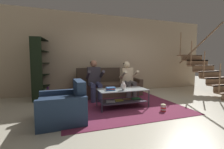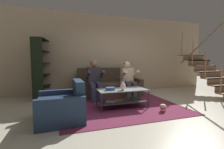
# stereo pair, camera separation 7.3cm
# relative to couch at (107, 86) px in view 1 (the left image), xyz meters

# --- Properties ---
(ground) EXTENTS (16.80, 16.80, 0.00)m
(ground) POSITION_rel_couch_xyz_m (0.38, -1.81, -0.31)
(ground) COLOR beige
(back_partition) EXTENTS (8.40, 0.12, 2.90)m
(back_partition) POSITION_rel_couch_xyz_m (0.38, 0.65, 1.14)
(back_partition) COLOR #C1A98C
(back_partition) RESTS_ON ground
(staircase_run) EXTENTS (1.07, 1.93, 2.36)m
(staircase_run) POSITION_rel_couch_xyz_m (3.56, -0.86, 0.53)
(staircase_run) COLOR #A37958
(staircase_run) RESTS_ON ground
(couch) EXTENTS (2.27, 0.86, 0.94)m
(couch) POSITION_rel_couch_xyz_m (0.00, 0.00, 0.00)
(couch) COLOR #4C3C31
(couch) RESTS_ON ground
(person_seated_left) EXTENTS (0.50, 0.58, 1.21)m
(person_seated_left) POSITION_rel_couch_xyz_m (-0.55, -0.52, 0.35)
(person_seated_left) COLOR #3B3F63
(person_seated_left) RESTS_ON ground
(person_seated_right) EXTENTS (0.50, 0.58, 1.17)m
(person_seated_right) POSITION_rel_couch_xyz_m (0.55, -0.52, 0.33)
(person_seated_right) COLOR #514F50
(person_seated_right) RESTS_ON ground
(coffee_table) EXTENTS (1.24, 0.57, 0.46)m
(coffee_table) POSITION_rel_couch_xyz_m (-0.03, -1.44, -0.00)
(coffee_table) COLOR #A8B7BC
(coffee_table) RESTS_ON ground
(area_rug) EXTENTS (3.00, 3.38, 0.01)m
(area_rug) POSITION_rel_couch_xyz_m (-0.01, -0.85, -0.30)
(area_rug) COLOR maroon
(area_rug) RESTS_ON ground
(vase) EXTENTS (0.14, 0.14, 0.20)m
(vase) POSITION_rel_couch_xyz_m (-0.05, -1.56, 0.25)
(vase) COLOR silver
(vase) RESTS_ON coffee_table
(book_stack) EXTENTS (0.23, 0.17, 0.07)m
(book_stack) POSITION_rel_couch_xyz_m (-0.35, -1.48, 0.19)
(book_stack) COLOR #285FB2
(book_stack) RESTS_ON coffee_table
(bookshelf) EXTENTS (0.45, 1.04, 1.86)m
(bookshelf) POSITION_rel_couch_xyz_m (-2.12, 0.18, 0.38)
(bookshelf) COLOR black
(bookshelf) RESTS_ON ground
(armchair) EXTENTS (0.89, 0.94, 0.79)m
(armchair) POSITION_rel_couch_xyz_m (-1.46, -1.90, -0.03)
(armchair) COLOR navy
(armchair) RESTS_ON ground
(popcorn_tub) EXTENTS (0.12, 0.12, 0.18)m
(popcorn_tub) POSITION_rel_couch_xyz_m (0.75, -2.07, -0.22)
(popcorn_tub) COLOR red
(popcorn_tub) RESTS_ON ground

